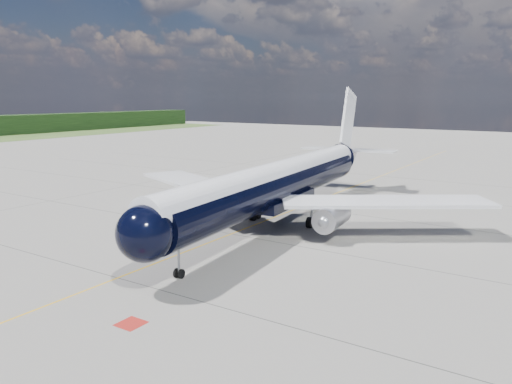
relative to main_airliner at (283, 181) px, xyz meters
The scene contains 4 objects.
ground 14.38m from the main_airliner, 99.17° to the left, with size 320.00×320.00×0.00m, color gray.
taxiway_centerline 9.88m from the main_airliner, 104.43° to the left, with size 0.16×160.00×0.01m, color #E4A50C.
red_marking 27.39m from the main_airliner, 80.11° to the right, with size 1.60×1.60×0.01m, color maroon.
main_airliner is the anchor object (origin of this frame).
Camera 1 is at (28.90, -29.82, 13.77)m, focal length 35.00 mm.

